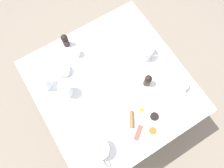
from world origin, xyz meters
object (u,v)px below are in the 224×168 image
pepper_grinder (65,40)px  spoon_for_tea (104,104)px  water_glass_tall (66,90)px  creamer_jug (76,53)px  salt_grinder (148,80)px  teacup_with_saucer_left (181,86)px  water_glass_short (44,83)px  fork_by_plate (113,35)px  teapot_far (99,150)px  teapot_near (144,51)px  knife_by_plate (104,74)px  fork_spare (73,117)px  breakfast_plate (143,122)px  teacup_with_saucer_right (64,71)px

pepper_grinder → spoon_for_tea: pepper_grinder is taller
water_glass_tall → spoon_for_tea: size_ratio=0.85×
creamer_jug → salt_grinder: size_ratio=0.76×
teacup_with_saucer_left → pepper_grinder: (0.50, -0.70, 0.03)m
water_glass_tall → water_glass_short: 0.16m
water_glass_tall → pepper_grinder: (-0.17, -0.33, -0.00)m
fork_by_plate → salt_grinder: bearing=89.4°
teapot_far → teacup_with_saucer_left: teapot_far is taller
water_glass_short → creamer_jug: water_glass_short is taller
teapot_near → knife_by_plate: (0.32, -0.02, -0.05)m
teacup_with_saucer_left → water_glass_short: (0.77, -0.49, 0.04)m
water_glass_short → fork_spare: (-0.05, 0.29, -0.06)m
creamer_jug → spoon_for_tea: size_ratio=0.60×
teapot_near → creamer_jug: size_ratio=2.24×
creamer_jug → fork_spare: size_ratio=0.51×
teacup_with_saucer_left → breakfast_plate: bearing=10.4°
breakfast_plate → water_glass_short: bearing=-52.6°
teacup_with_saucer_right → pepper_grinder: size_ratio=1.30×
teacup_with_saucer_right → water_glass_tall: water_glass_tall is taller
teacup_with_saucer_left → teacup_with_saucer_right: (0.62, -0.51, 0.00)m
salt_grinder → water_glass_short: bearing=-30.4°
water_glass_short → fork_by_plate: (-0.60, -0.09, -0.06)m
teacup_with_saucer_right → water_glass_short: size_ratio=1.23×
breakfast_plate → pepper_grinder: bearing=-78.5°
breakfast_plate → salt_grinder: size_ratio=2.58×
salt_grinder → fork_by_plate: bearing=-90.6°
water_glass_short → spoon_for_tea: 0.42m
fork_by_plate → fork_spare: same height
spoon_for_tea → pepper_grinder: bearing=-89.9°
teacup_with_saucer_right → salt_grinder: size_ratio=1.30×
breakfast_plate → spoon_for_tea: breakfast_plate is taller
fork_by_plate → knife_by_plate: (0.22, 0.23, 0.00)m
teapot_near → water_glass_tall: water_glass_tall is taller
creamer_jug → salt_grinder: bearing=124.4°
breakfast_plate → teacup_with_saucer_left: (-0.35, -0.06, 0.02)m
knife_by_plate → spoon_for_tea: (0.11, 0.18, -0.00)m
salt_grinder → water_glass_tall: bearing=-24.9°
pepper_grinder → teacup_with_saucer_left: bearing=125.9°
fork_by_plate → teapot_near: bearing=112.7°
breakfast_plate → fork_by_plate: size_ratio=1.78×
water_glass_short → creamer_jug: bearing=-161.4°
teapot_near → water_glass_tall: bearing=-121.8°
knife_by_plate → creamer_jug: bearing=-68.4°
salt_grinder → knife_by_plate: bearing=-45.2°
teapot_far → knife_by_plate: 0.51m
teapot_far → water_glass_tall: bearing=10.0°
breakfast_plate → water_glass_short: size_ratio=2.44×
water_glass_short → fork_by_plate: 0.61m
teacup_with_saucer_left → salt_grinder: 0.23m
teacup_with_saucer_right → creamer_jug: (-0.14, -0.08, 0.01)m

